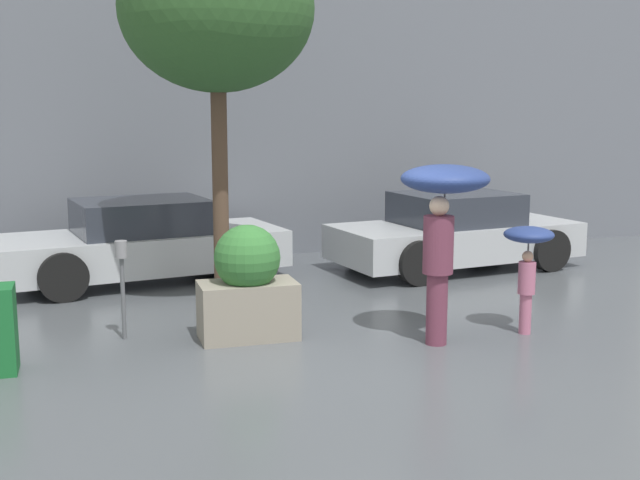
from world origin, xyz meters
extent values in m
plane|color=#51565B|center=(0.00, 0.00, 0.00)|extent=(40.00, 40.00, 0.00)
cube|color=slate|center=(0.00, 6.50, 3.00)|extent=(18.00, 0.30, 6.00)
cube|color=gray|center=(-0.61, 1.16, 0.33)|extent=(1.13, 0.63, 0.67)
sphere|color=#337033|center=(-0.61, 1.16, 0.96)|extent=(0.77, 0.77, 0.77)
cylinder|color=brown|center=(1.41, 0.32, 0.41)|extent=(0.24, 0.24, 0.83)
cylinder|color=brown|center=(1.41, 0.32, 1.15)|extent=(0.34, 0.34, 0.65)
sphere|color=beige|center=(1.41, 0.32, 1.59)|extent=(0.22, 0.22, 0.22)
cylinder|color=#4C4C51|center=(1.52, 0.42, 1.53)|extent=(0.02, 0.02, 0.70)
ellipsoid|color=navy|center=(1.52, 0.42, 1.88)|extent=(1.00, 1.00, 0.32)
cylinder|color=#B76684|center=(2.61, 0.41, 0.24)|extent=(0.14, 0.14, 0.49)
cylinder|color=#B76684|center=(2.61, 0.41, 0.68)|extent=(0.20, 0.20, 0.39)
sphere|color=tan|center=(2.61, 0.41, 0.94)|extent=(0.13, 0.13, 0.13)
cylinder|color=#4C4C51|center=(2.66, 0.49, 0.94)|extent=(0.02, 0.02, 0.49)
ellipsoid|color=navy|center=(2.66, 0.49, 1.19)|extent=(0.59, 0.59, 0.19)
cube|color=#B7BCC1|center=(-1.56, 4.77, 0.47)|extent=(4.58, 2.52, 0.57)
cube|color=#2D333D|center=(-1.56, 4.77, 1.01)|extent=(2.19, 1.84, 0.51)
cylinder|color=black|center=(-2.72, 3.66, 0.35)|extent=(0.72, 0.34, 0.69)
cylinder|color=black|center=(-3.04, 5.41, 0.35)|extent=(0.72, 0.34, 0.69)
cylinder|color=black|center=(-0.08, 4.13, 0.35)|extent=(0.72, 0.34, 0.69)
cylinder|color=black|center=(-0.39, 5.89, 0.35)|extent=(0.72, 0.34, 0.69)
cube|color=#B7BCC1|center=(3.55, 4.29, 0.47)|extent=(4.34, 2.39, 0.57)
cube|color=#2D333D|center=(3.55, 4.29, 1.01)|extent=(2.06, 1.78, 0.51)
cylinder|color=black|center=(2.43, 3.21, 0.35)|extent=(0.72, 0.32, 0.69)
cylinder|color=black|center=(2.16, 4.97, 0.35)|extent=(0.72, 0.32, 0.69)
cylinder|color=black|center=(4.95, 3.60, 0.35)|extent=(0.72, 0.32, 0.69)
cylinder|color=black|center=(4.68, 5.36, 0.35)|extent=(0.72, 0.32, 0.69)
cylinder|color=brown|center=(-0.64, 2.77, 1.62)|extent=(0.21, 0.21, 3.24)
ellipsoid|color=#2D5628|center=(-0.64, 2.77, 3.94)|extent=(2.53, 2.53, 2.15)
cylinder|color=#595B60|center=(-2.01, 1.52, 0.48)|extent=(0.05, 0.05, 0.97)
cylinder|color=gray|center=(-2.01, 1.52, 1.07)|extent=(0.14, 0.14, 0.20)
camera|label=1|loc=(-2.37, -7.81, 2.68)|focal=45.00mm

